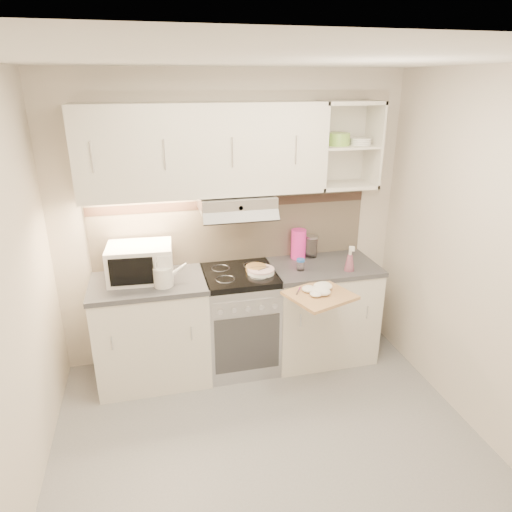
# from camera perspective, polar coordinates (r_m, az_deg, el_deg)

# --- Properties ---
(ground) EXTENTS (3.00, 3.00, 0.00)m
(ground) POSITION_cam_1_polar(r_m,az_deg,el_deg) (3.43, 2.15, -23.39)
(ground) COLOR gray
(ground) RESTS_ON ground
(room_shell) EXTENTS (3.04, 2.84, 2.52)m
(room_shell) POSITION_cam_1_polar(r_m,az_deg,el_deg) (2.90, 0.68, 5.65)
(room_shell) COLOR beige
(room_shell) RESTS_ON ground
(base_cabinet_left) EXTENTS (0.90, 0.60, 0.86)m
(base_cabinet_left) POSITION_cam_1_polar(r_m,az_deg,el_deg) (3.97, -12.80, -9.24)
(base_cabinet_left) COLOR silver
(base_cabinet_left) RESTS_ON ground
(worktop_left) EXTENTS (0.92, 0.62, 0.04)m
(worktop_left) POSITION_cam_1_polar(r_m,az_deg,el_deg) (3.77, -13.35, -3.31)
(worktop_left) COLOR #47474C
(worktop_left) RESTS_ON base_cabinet_left
(base_cabinet_right) EXTENTS (0.90, 0.60, 0.86)m
(base_cabinet_right) POSITION_cam_1_polar(r_m,az_deg,el_deg) (4.22, 8.09, -6.96)
(base_cabinet_right) COLOR silver
(base_cabinet_right) RESTS_ON ground
(worktop_right) EXTENTS (0.92, 0.62, 0.04)m
(worktop_right) POSITION_cam_1_polar(r_m,az_deg,el_deg) (4.03, 8.42, -1.30)
(worktop_right) COLOR #47474C
(worktop_right) RESTS_ON base_cabinet_right
(electric_range) EXTENTS (0.60, 0.60, 0.90)m
(electric_range) POSITION_cam_1_polar(r_m,az_deg,el_deg) (4.02, -2.00, -7.94)
(electric_range) COLOR #B7B7BC
(electric_range) RESTS_ON ground
(microwave) EXTENTS (0.53, 0.41, 0.29)m
(microwave) POSITION_cam_1_polar(r_m,az_deg,el_deg) (3.76, -14.26, -0.77)
(microwave) COLOR silver
(microwave) RESTS_ON worktop_left
(watering_can) EXTENTS (0.28, 0.16, 0.24)m
(watering_can) POSITION_cam_1_polar(r_m,az_deg,el_deg) (3.61, -11.43, -2.40)
(watering_can) COLOR silver
(watering_can) RESTS_ON worktop_left
(plate_stack) EXTENTS (0.23, 0.23, 0.05)m
(plate_stack) POSITION_cam_1_polar(r_m,az_deg,el_deg) (3.79, 0.62, -1.87)
(plate_stack) COLOR white
(plate_stack) RESTS_ON electric_range
(bread_loaf) EXTENTS (0.17, 0.17, 0.04)m
(bread_loaf) POSITION_cam_1_polar(r_m,az_deg,el_deg) (3.84, 0.01, -1.54)
(bread_loaf) COLOR #A76E48
(bread_loaf) RESTS_ON electric_range
(pink_pitcher) EXTENTS (0.14, 0.13, 0.27)m
(pink_pitcher) POSITION_cam_1_polar(r_m,az_deg,el_deg) (4.10, 5.34, 1.51)
(pink_pitcher) COLOR #FF2CA9
(pink_pitcher) RESTS_ON worktop_right
(glass_jar) EXTENTS (0.10, 0.10, 0.20)m
(glass_jar) POSITION_cam_1_polar(r_m,az_deg,el_deg) (4.15, 6.97, 1.20)
(glass_jar) COLOR silver
(glass_jar) RESTS_ON worktop_right
(spice_jar) EXTENTS (0.07, 0.07, 0.10)m
(spice_jar) POSITION_cam_1_polar(r_m,az_deg,el_deg) (3.86, 5.58, -1.06)
(spice_jar) COLOR white
(spice_jar) RESTS_ON worktop_right
(spray_bottle) EXTENTS (0.09, 0.09, 0.23)m
(spray_bottle) POSITION_cam_1_polar(r_m,az_deg,el_deg) (3.90, 11.63, -0.55)
(spray_bottle) COLOR pink
(spray_bottle) RESTS_ON worktop_right
(cutting_board) EXTENTS (0.56, 0.54, 0.02)m
(cutting_board) POSITION_cam_1_polar(r_m,az_deg,el_deg) (3.52, 7.99, -4.89)
(cutting_board) COLOR #A8894B
(cutting_board) RESTS_ON base_cabinet_right
(dish_towel) EXTENTS (0.27, 0.24, 0.07)m
(dish_towel) POSITION_cam_1_polar(r_m,az_deg,el_deg) (3.50, 7.62, -4.14)
(dish_towel) COLOR white
(dish_towel) RESTS_ON cutting_board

